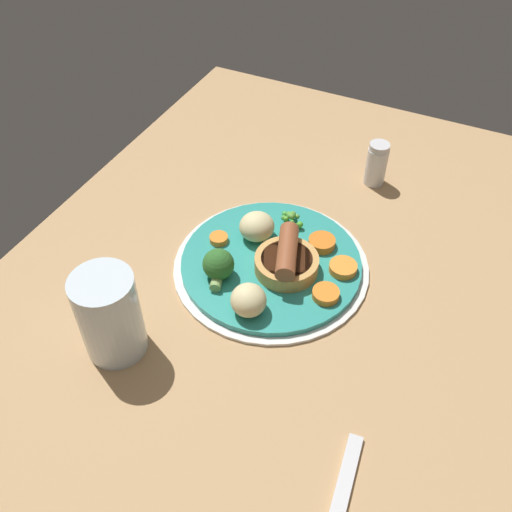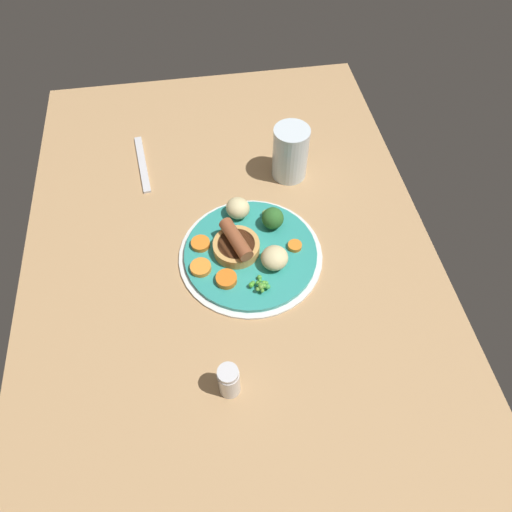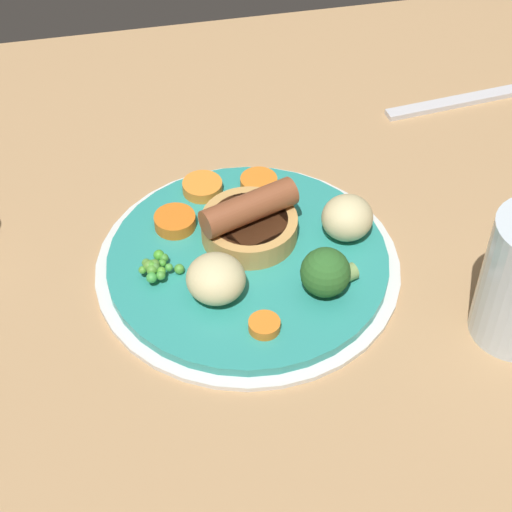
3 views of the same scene
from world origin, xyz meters
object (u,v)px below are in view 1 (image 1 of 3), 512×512
object	(u,v)px
carrot_slice_3	(219,239)
drinking_glass	(110,315)
broccoli_floret_near	(218,265)
dinner_plate	(271,265)
carrot_slice_1	(326,294)
potato_chunk_0	(257,226)
carrot_slice_0	(322,243)
potato_chunk_2	(248,300)
pea_pile	(291,218)
sausage_pudding	(287,260)
salt_shaker	(377,164)
carrot_slice_2	(343,268)

from	to	relation	value
carrot_slice_3	drinking_glass	xyz separation A→B (cm)	(21.15, -3.13, 4.18)
broccoli_floret_near	dinner_plate	bearing A→B (deg)	-60.66
carrot_slice_1	carrot_slice_3	bearing A→B (deg)	-100.42
potato_chunk_0	carrot_slice_0	bearing A→B (deg)	103.97
potato_chunk_2	dinner_plate	bearing A→B (deg)	-173.20
carrot_slice_1	drinking_glass	bearing A→B (deg)	-49.71
pea_pile	potato_chunk_2	world-z (taller)	potato_chunk_2
potato_chunk_0	broccoli_floret_near	bearing A→B (deg)	-7.82
broccoli_floret_near	carrot_slice_3	world-z (taller)	broccoli_floret_near
dinner_plate	carrot_slice_3	xyz separation A→B (cm)	(-0.32, -8.59, 1.29)
carrot_slice_0	potato_chunk_2	bearing A→B (deg)	-15.30
potato_chunk_2	carrot_slice_1	size ratio (longest dim) A/B	1.33
sausage_pudding	salt_shaker	distance (cm)	26.54
pea_pile	salt_shaker	size ratio (longest dim) A/B	0.54
sausage_pudding	salt_shaker	world-z (taller)	salt_shaker
sausage_pudding	broccoli_floret_near	distance (cm)	9.42
pea_pile	carrot_slice_3	distance (cm)	11.33
potato_chunk_2	pea_pile	bearing A→B (deg)	-174.43
broccoli_floret_near	carrot_slice_0	bearing A→B (deg)	-60.79
pea_pile	potato_chunk_0	xyz separation A→B (cm)	(4.77, -3.36, 0.93)
broccoli_floret_near	carrot_slice_3	size ratio (longest dim) A/B	2.01
pea_pile	carrot_slice_3	xyz separation A→B (cm)	(8.01, -7.98, -0.63)
broccoli_floret_near	potato_chunk_2	world-z (taller)	broccoli_floret_near
carrot_slice_2	drinking_glass	bearing A→B (deg)	-42.59
potato_chunk_0	salt_shaker	bearing A→B (deg)	152.96
carrot_slice_1	carrot_slice_3	size ratio (longest dim) A/B	1.35
potato_chunk_0	potato_chunk_2	xyz separation A→B (cm)	(13.09, 5.10, 0.00)
carrot_slice_0	carrot_slice_2	distance (cm)	5.53
sausage_pudding	salt_shaker	xyz separation A→B (cm)	(-26.14, 4.59, 0.51)
carrot_slice_1	broccoli_floret_near	bearing A→B (deg)	-78.95
sausage_pudding	pea_pile	bearing A→B (deg)	-179.67
potato_chunk_2	potato_chunk_0	bearing A→B (deg)	-158.71
salt_shaker	dinner_plate	bearing A→B (deg)	-15.81
carrot_slice_0	carrot_slice_3	size ratio (longest dim) A/B	1.44
carrot_slice_0	potato_chunk_0	bearing A→B (deg)	-76.03
potato_chunk_2	carrot_slice_1	xyz separation A→B (cm)	(-6.55, 8.20, -1.49)
carrot_slice_2	potato_chunk_2	bearing A→B (deg)	-35.56
potato_chunk_0	carrot_slice_0	size ratio (longest dim) A/B	1.33
potato_chunk_0	potato_chunk_2	distance (cm)	14.05
potato_chunk_0	potato_chunk_2	world-z (taller)	same
pea_pile	potato_chunk_2	size ratio (longest dim) A/B	0.83
sausage_pudding	carrot_slice_3	world-z (taller)	sausage_pudding
pea_pile	carrot_slice_0	bearing A→B (deg)	67.68
carrot_slice_0	sausage_pudding	bearing A→B (deg)	-22.62
carrot_slice_0	drinking_glass	size ratio (longest dim) A/B	0.32
dinner_plate	carrot_slice_3	size ratio (longest dim) A/B	10.31
sausage_pudding	carrot_slice_2	xyz separation A→B (cm)	(-3.23, 7.16, -1.25)
sausage_pudding	carrot_slice_1	distance (cm)	7.21
sausage_pudding	carrot_slice_1	xyz separation A→B (cm)	(2.31, 6.72, -1.27)
broccoli_floret_near	carrot_slice_1	world-z (taller)	broccoli_floret_near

